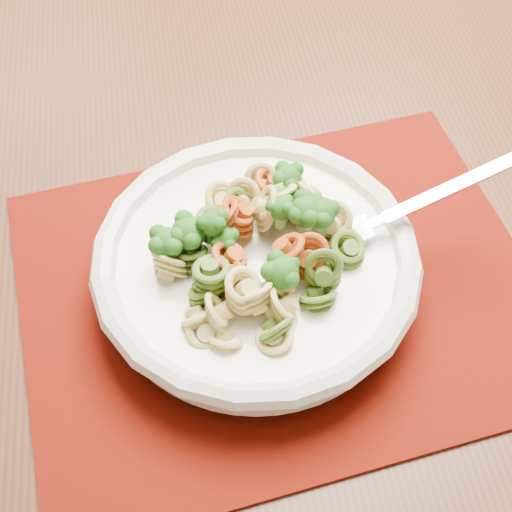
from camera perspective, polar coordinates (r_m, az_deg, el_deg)
dining_table at (r=0.75m, az=-4.67°, el=0.90°), size 1.45×1.19×0.74m
placemat at (r=0.58m, az=1.96°, el=-2.73°), size 0.47×0.41×0.00m
pasta_bowl at (r=0.55m, az=0.00°, el=-0.64°), size 0.26×0.26×0.05m
pasta_broccoli_heap at (r=0.54m, az=0.00°, el=0.38°), size 0.22×0.22×0.06m
fork at (r=0.56m, az=7.90°, el=1.90°), size 0.18×0.07×0.08m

